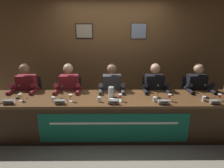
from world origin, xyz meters
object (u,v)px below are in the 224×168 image
Objects in this scene: chair_far_left at (31,99)px; panelist_far_left at (26,90)px; microphone_far_left at (18,94)px; nameplate_right at (164,102)px; conference_table at (112,111)px; nameplate_center at (114,102)px; water_cup_left at (53,100)px; juice_glass_right at (169,96)px; chair_center at (112,99)px; juice_glass_left at (70,97)px; juice_glass_center at (120,96)px; water_cup_far_right at (204,99)px; microphone_far_right at (207,94)px; panelist_center at (112,90)px; microphone_right at (159,94)px; nameplate_far_right at (215,102)px; juice_glass_far_left at (20,96)px; microphone_left at (62,95)px; water_cup_right at (155,100)px; microphone_center at (115,94)px; water_cup_center at (99,100)px; panelist_left at (69,90)px; chair_left at (72,99)px; chair_right at (152,99)px; document_stack_center at (115,100)px; nameplate_far_left at (8,102)px; panelist_right at (155,90)px; nameplate_left at (60,102)px; panelist_far_right at (197,90)px.

chair_far_left is 0.34m from panelist_far_left.
nameplate_right is at bearing -7.06° from microphone_far_left.
nameplate_center is (0.02, -0.18, 0.25)m from conference_table.
juice_glass_right is (1.97, 0.01, 0.05)m from water_cup_left.
panelist_far_left is 1.36× the size of chair_center.
juice_glass_left is at bearing -175.55° from conference_table.
water_cup_far_right is (1.43, -0.01, -0.05)m from juice_glass_center.
panelist_far_left is at bearing -173.29° from chair_center.
juice_glass_right is (0.97, -0.06, 0.30)m from conference_table.
water_cup_far_right is at bearing -126.26° from microphone_far_right.
nameplate_center is at bearing -88.14° from panelist_center.
nameplate_center is at bearing -27.30° from chair_far_left.
panelist_center is at bearing 152.84° from microphone_right.
panelist_center reaches higher than water_cup_left.
nameplate_far_right is at bearing -11.78° from panelist_far_left.
microphone_far_right reaches higher than juice_glass_far_left.
microphone_left is 2.54× the size of water_cup_right.
water_cup_far_right is (3.13, -0.03, -0.05)m from juice_glass_far_left.
panelist_center is at bearing 19.01° from juice_glass_far_left.
microphone_far_right reaches higher than water_cup_right.
water_cup_left is at bearing -179.82° from water_cup_far_right.
microphone_far_right is at bearing -0.36° from microphone_center.
panelist_center is 0.63m from water_cup_center.
nameplate_center is 1.00× the size of nameplate_right.
microphone_center is at bearing -23.99° from panelist_left.
chair_left is 10.80× the size of water_cup_center.
chair_right is (1.73, 0.65, -0.35)m from microphone_left.
water_cup_far_right is at bearing -1.08° from document_stack_center.
conference_table is 36.75× the size of juice_glass_center.
water_cup_far_right is at bearing 0.53° from water_cup_center.
panelist_left reaches higher than chair_right.
microphone_left is 0.99m from panelist_center.
nameplate_right is at bearing -0.63° from nameplate_far_left.
microphone_center is 0.90m from panelist_right.
panelist_center is at bearing 0.00° from panelist_far_left.
nameplate_right is (1.70, -0.91, 0.32)m from chair_left.
microphone_far_left is 2.54× the size of water_cup_center.
microphone_left is (0.78, -0.05, 0.00)m from microphone_far_left.
microphone_center reaches higher than chair_right.
microphone_far_left reaches higher than water_cup_far_right.
chair_center reaches higher than nameplate_left.
water_cup_far_right is (-0.14, -0.57, 0.04)m from panelist_far_right.
panelist_far_right is (1.70, -0.20, 0.28)m from chair_center.
panelist_right is at bearing 8.98° from microphone_far_left.
microphone_left is at bearing 49.73° from water_cup_left.
nameplate_center is (0.88, -0.00, 0.00)m from nameplate_left.
chair_right is at bearing 13.24° from panelist_center.
panelist_left is 6.67× the size of nameplate_left.
juice_glass_far_left is 0.66× the size of nameplate_left.
microphone_center is 1.00× the size of microphone_right.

